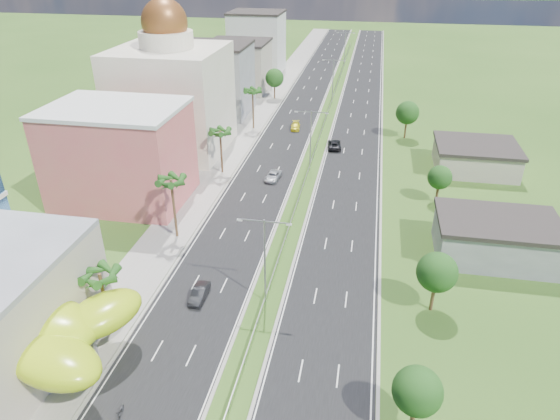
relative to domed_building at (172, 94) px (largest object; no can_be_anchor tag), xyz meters
The scene contains 31 objects.
ground 62.75m from the domed_building, 63.02° to the right, with size 500.00×500.00×0.00m, color #2D5119.
road_left 42.12m from the domed_building, 59.64° to the left, with size 11.00×260.00×0.04m, color black.
road_right 51.12m from the domed_building, 44.59° to the left, with size 11.00×260.00×0.04m, color black.
sidewalk_left 38.39m from the domed_building, 72.55° to the left, with size 7.00×260.00×0.12m, color gray.
median_guardrail 34.47m from the domed_building, 31.25° to the left, with size 0.10×216.06×0.76m.
streetlight_median_b 53.20m from the domed_building, 58.11° to the right, with size 6.04×0.25×11.00m.
streetlight_median_c 28.81m from the domed_building, 10.12° to the right, with size 6.04×0.25×11.00m.
streetlight_median_d 49.04m from the domed_building, 55.01° to the left, with size 6.04×0.25×11.00m.
streetlight_median_e 89.61m from the domed_building, 71.77° to the left, with size 6.04×0.25×11.00m.
lime_canopy 59.88m from the domed_building, 82.28° to the right, with size 18.00×15.00×7.40m.
pink_shophouse 23.32m from the domed_building, 90.00° to the right, with size 20.00×15.00×15.00m, color #D85860.
domed_building is the anchor object (origin of this frame).
midrise_grey 25.24m from the domed_building, 87.71° to the left, with size 16.00×15.00×16.00m, color gray.
midrise_beige 47.26m from the domed_building, 88.78° to the left, with size 16.00×15.00×13.00m, color #B7A996.
midrise_white 70.05m from the domed_building, 89.18° to the left, with size 16.00×15.00×18.00m, color silver.
shed_near 64.14m from the domed_building, 28.18° to the right, with size 15.00×10.00×5.00m, color gray.
shed_far 58.72m from the domed_building, ahead, with size 14.00×12.00×4.40m, color #B7A996.
palm_tree_b 54.62m from the domed_building, 76.73° to the right, with size 3.60×3.60×8.10m.
palm_tree_c 35.40m from the domed_building, 69.25° to the right, with size 3.60×3.60×9.60m.
palm_tree_d 16.46m from the domed_building, 38.66° to the right, with size 3.60×3.60×8.60m.
palm_tree_e 19.76m from the domed_building, 50.19° to the left, with size 3.60×3.60×9.40m.
leafy_tree_lfar 42.30m from the domed_building, 72.65° to the left, with size 4.90×4.90×8.05m.
leafy_tree_ra 74.69m from the domed_building, 53.75° to the right, with size 4.20×4.20×6.90m.
leafy_tree_rb 64.00m from the domed_building, 42.46° to the right, with size 4.55×4.55×7.47m.
leafy_tree_rc 52.67m from the domed_building, 16.70° to the right, with size 3.85×3.85×6.33m.
leafy_tree_rd 48.73m from the domed_building, 18.06° to the left, with size 4.90×4.90×8.05m.
car_dark_left 51.29m from the domed_building, 66.24° to the right, with size 1.52×4.35×1.43m, color black.
car_silver_mid_left 27.12m from the domed_building, 27.00° to the right, with size 2.23×4.84×1.35m, color #A8ABB0.
car_yellow_far_left 29.28m from the domed_building, 36.56° to the left, with size 1.94×4.78×1.39m, color gold.
car_dark_far_right 33.85m from the domed_building, 10.97° to the left, with size 2.61×5.66×1.57m, color black.
motorcycle 66.74m from the domed_building, 73.52° to the right, with size 0.56×1.86×1.19m, color black.
Camera 1 is at (10.18, -35.55, 37.25)m, focal length 32.00 mm.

